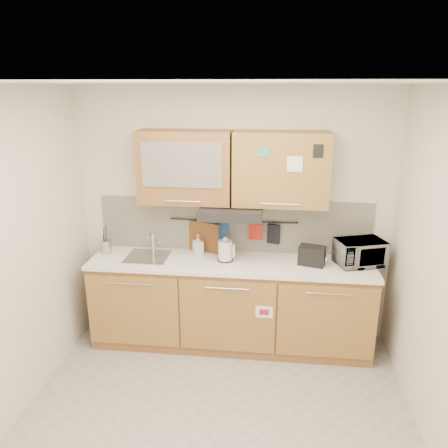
# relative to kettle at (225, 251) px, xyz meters

# --- Properties ---
(floor) EXTENTS (3.20, 3.20, 0.00)m
(floor) POSITION_rel_kettle_xyz_m (0.05, -1.21, -1.02)
(floor) COLOR #9E9993
(floor) RESTS_ON ground
(ceiling) EXTENTS (3.20, 3.20, 0.00)m
(ceiling) POSITION_rel_kettle_xyz_m (0.05, -1.21, 1.58)
(ceiling) COLOR white
(ceiling) RESTS_ON wall_back
(wall_back) EXTENTS (3.20, 0.00, 3.20)m
(wall_back) POSITION_rel_kettle_xyz_m (0.05, 0.29, 0.28)
(wall_back) COLOR silver
(wall_back) RESTS_ON ground
(wall_left) EXTENTS (0.00, 3.00, 3.00)m
(wall_left) POSITION_rel_kettle_xyz_m (-1.55, -1.21, 0.28)
(wall_left) COLOR silver
(wall_left) RESTS_ON ground
(base_cabinet) EXTENTS (2.80, 0.64, 0.88)m
(base_cabinet) POSITION_rel_kettle_xyz_m (0.05, -0.02, -0.61)
(base_cabinet) COLOR #995D36
(base_cabinet) RESTS_ON floor
(countertop) EXTENTS (2.82, 0.62, 0.04)m
(countertop) POSITION_rel_kettle_xyz_m (0.05, -0.02, -0.12)
(countertop) COLOR white
(countertop) RESTS_ON base_cabinet
(backsplash) EXTENTS (2.80, 0.02, 0.56)m
(backsplash) POSITION_rel_kettle_xyz_m (0.05, 0.28, 0.18)
(backsplash) COLOR silver
(backsplash) RESTS_ON countertop
(upper_cabinets) EXTENTS (1.82, 0.37, 0.70)m
(upper_cabinets) POSITION_rel_kettle_xyz_m (0.05, 0.12, 0.81)
(upper_cabinets) COLOR #995D36
(upper_cabinets) RESTS_ON wall_back
(range_hood) EXTENTS (0.60, 0.46, 0.10)m
(range_hood) POSITION_rel_kettle_xyz_m (0.05, 0.04, 0.40)
(range_hood) COLOR black
(range_hood) RESTS_ON upper_cabinets
(sink) EXTENTS (0.42, 0.40, 0.26)m
(sink) POSITION_rel_kettle_xyz_m (-0.79, 0.00, -0.09)
(sink) COLOR silver
(sink) RESTS_ON countertop
(utensil_rail) EXTENTS (1.30, 0.02, 0.02)m
(utensil_rail) POSITION_rel_kettle_xyz_m (0.05, 0.24, 0.24)
(utensil_rail) COLOR black
(utensil_rail) RESTS_ON backsplash
(utensil_crock) EXTENTS (0.13, 0.13, 0.29)m
(utensil_crock) POSITION_rel_kettle_xyz_m (-1.25, 0.05, -0.02)
(utensil_crock) COLOR #AAAAAE
(utensil_crock) RESTS_ON countertop
(kettle) EXTENTS (0.18, 0.17, 0.25)m
(kettle) POSITION_rel_kettle_xyz_m (0.00, 0.00, 0.00)
(kettle) COLOR silver
(kettle) RESTS_ON countertop
(toaster) EXTENTS (0.28, 0.21, 0.19)m
(toaster) POSITION_rel_kettle_xyz_m (0.84, -0.01, -0.00)
(toaster) COLOR black
(toaster) RESTS_ON countertop
(microwave) EXTENTS (0.52, 0.43, 0.25)m
(microwave) POSITION_rel_kettle_xyz_m (1.30, 0.05, 0.03)
(microwave) COLOR #999999
(microwave) RESTS_ON countertop
(soap_bottle) EXTENTS (0.13, 0.13, 0.21)m
(soap_bottle) POSITION_rel_kettle_xyz_m (-0.30, 0.14, 0.01)
(soap_bottle) COLOR #999999
(soap_bottle) RESTS_ON countertop
(cutting_board) EXTENTS (0.37, 0.16, 0.47)m
(cutting_board) POSITION_rel_kettle_xyz_m (-0.26, 0.23, -0.02)
(cutting_board) COLOR brown
(cutting_board) RESTS_ON utensil_rail
(oven_mitt) EXTENTS (0.12, 0.07, 0.19)m
(oven_mitt) POSITION_rel_kettle_xyz_m (-0.06, 0.23, 0.13)
(oven_mitt) COLOR navy
(oven_mitt) RESTS_ON utensil_rail
(dark_pouch) EXTENTS (0.13, 0.07, 0.20)m
(dark_pouch) POSITION_rel_kettle_xyz_m (0.47, 0.23, 0.12)
(dark_pouch) COLOR black
(dark_pouch) RESTS_ON utensil_rail
(pot_holder) EXTENTS (0.14, 0.03, 0.17)m
(pot_holder) POSITION_rel_kettle_xyz_m (0.29, 0.23, 0.14)
(pot_holder) COLOR #AC1E16
(pot_holder) RESTS_ON utensil_rail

